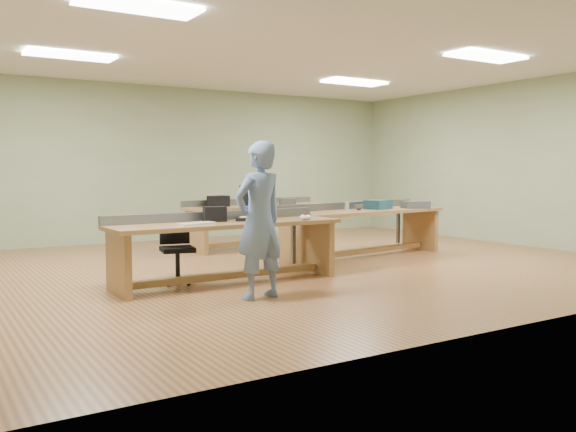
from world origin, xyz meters
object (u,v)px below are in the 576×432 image
object	(u,v)px
workbench_back	(259,216)
person	(259,220)
workbench_front	(226,238)
drinks_can	(347,206)
laptop_base	(252,219)
camera_bag	(215,214)
workbench_mid	(362,222)
parts_bin_teal	(378,204)
mug	(359,207)
task_chair	(177,259)
parts_bin_grey	(415,205)

from	to	relation	value
workbench_back	person	xyz separation A→B (m)	(-2.10, -3.78, 0.29)
workbench_front	workbench_back	xyz separation A→B (m)	(2.02, 2.80, -0.00)
person	drinks_can	xyz separation A→B (m)	(2.58, 1.86, -0.03)
laptop_base	drinks_can	xyz separation A→B (m)	(2.14, 0.88, 0.05)
workbench_front	camera_bag	xyz separation A→B (m)	(-0.09, 0.12, 0.28)
workbench_front	workbench_back	size ratio (longest dim) A/B	1.02
workbench_mid	parts_bin_teal	size ratio (longest dim) A/B	7.50
person	parts_bin_teal	bearing A→B (deg)	-161.05
workbench_front	workbench_back	distance (m)	3.45
workbench_back	person	bearing A→B (deg)	-124.84
person	mug	distance (m)	3.36
workbench_back	mug	distance (m)	2.07
camera_bag	task_chair	xyz separation A→B (m)	(-0.42, 0.20, -0.54)
person	parts_bin_teal	distance (m)	3.76
laptop_base	parts_bin_grey	world-z (taller)	parts_bin_grey
camera_bag	drinks_can	xyz separation A→B (m)	(2.59, 0.76, -0.03)
laptop_base	camera_bag	distance (m)	0.48
workbench_mid	workbench_back	bearing A→B (deg)	104.30
workbench_front	task_chair	world-z (taller)	workbench_front
parts_bin_teal	drinks_can	world-z (taller)	parts_bin_teal
task_chair	parts_bin_grey	distance (m)	4.37
laptop_base	drinks_can	bearing A→B (deg)	59.18
drinks_can	task_chair	bearing A→B (deg)	-169.39
workbench_back	parts_bin_teal	distance (m)	2.21
workbench_mid	camera_bag	bearing A→B (deg)	-173.14
workbench_mid	task_chair	size ratio (longest dim) A/B	3.78
person	laptop_base	bearing A→B (deg)	-126.00
workbench_mid	camera_bag	world-z (taller)	camera_bag
workbench_mid	person	bearing A→B (deg)	-155.05
camera_bag	drinks_can	distance (m)	2.70
camera_bag	parts_bin_teal	distance (m)	3.35
parts_bin_grey	person	bearing A→B (deg)	-156.04
workbench_front	parts_bin_teal	xyz separation A→B (m)	(3.16, 0.93, 0.27)
workbench_back	camera_bag	xyz separation A→B (m)	(-2.11, -2.68, 0.29)
task_chair	parts_bin_grey	world-z (taller)	parts_bin_grey
workbench_front	parts_bin_grey	bearing A→B (deg)	9.63
workbench_back	mug	xyz separation A→B (m)	(0.71, -1.93, 0.24)
parts_bin_teal	laptop_base	bearing A→B (deg)	-161.70
workbench_back	laptop_base	xyz separation A→B (m)	(-1.66, -2.80, 0.22)
task_chair	drinks_can	size ratio (longest dim) A/B	6.15
parts_bin_teal	drinks_can	bearing A→B (deg)	-175.95
workbench_mid	parts_bin_grey	bearing A→B (deg)	-14.85
parts_bin_teal	drinks_can	size ratio (longest dim) A/B	3.11
workbench_mid	parts_bin_teal	world-z (taller)	parts_bin_teal
workbench_front	mug	xyz separation A→B (m)	(2.73, 0.87, 0.24)
task_chair	mug	distance (m)	3.32
workbench_mid	mug	world-z (taller)	workbench_mid
person	mug	bearing A→B (deg)	-158.16
task_chair	drinks_can	xyz separation A→B (m)	(3.01, 0.56, 0.52)
task_chair	parts_bin_grey	size ratio (longest dim) A/B	1.93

